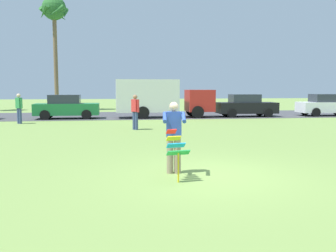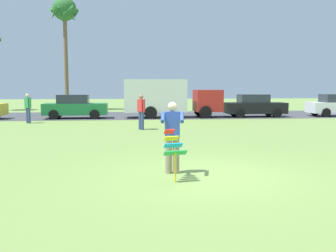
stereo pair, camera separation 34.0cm
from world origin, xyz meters
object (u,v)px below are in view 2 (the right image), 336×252
(person_kite_flyer, at_px, (172,135))
(palm_tree_right_near, at_px, (65,15))
(person_walker_far, at_px, (141,111))
(parked_car_green, at_px, (75,107))
(parked_car_black, at_px, (255,106))
(parked_truck_red_cab, at_px, (167,97))
(person_walker_near, at_px, (28,107))
(kite_held, at_px, (173,147))

(person_kite_flyer, relative_size, palm_tree_right_near, 0.17)
(palm_tree_right_near, relative_size, person_walker_far, 5.88)
(parked_car_green, distance_m, parked_car_black, 12.46)
(person_kite_flyer, xyz_separation_m, palm_tree_right_near, (-6.73, 26.03, 7.66))
(parked_car_green, bearing_deg, person_walker_far, -59.36)
(person_kite_flyer, distance_m, parked_truck_red_cab, 16.61)
(parked_car_green, height_order, person_walker_far, person_walker_far)
(person_kite_flyer, relative_size, person_walker_near, 1.00)
(palm_tree_right_near, bearing_deg, person_kite_flyer, -75.50)
(parked_car_green, height_order, parked_car_black, same)
(parked_truck_red_cab, relative_size, person_walker_far, 3.88)
(parked_car_black, relative_size, person_walker_far, 2.44)
(person_walker_near, xyz_separation_m, person_walker_far, (6.45, -3.98, 0.00))
(parked_truck_red_cab, bearing_deg, parked_car_black, 0.00)
(palm_tree_right_near, bearing_deg, person_walker_far, -69.25)
(person_kite_flyer, height_order, person_walker_far, same)
(person_kite_flyer, xyz_separation_m, kite_held, (-0.06, -0.70, -0.19))
(kite_held, distance_m, palm_tree_right_near, 28.64)
(person_kite_flyer, bearing_deg, person_walker_near, 117.22)
(parked_truck_red_cab, distance_m, person_walker_near, 9.02)
(parked_car_green, xyz_separation_m, palm_tree_right_near, (-2.08, 9.49, 7.83))
(parked_car_black, bearing_deg, palm_tree_right_near, 146.85)
(person_kite_flyer, distance_m, person_walker_near, 15.07)
(parked_car_black, xyz_separation_m, palm_tree_right_near, (-14.54, 9.49, 7.83))
(person_kite_flyer, height_order, parked_car_black, person_kite_flyer)
(palm_tree_right_near, xyz_separation_m, person_walker_near, (-0.16, -12.62, -7.67))
(person_kite_flyer, distance_m, parked_car_black, 18.28)
(parked_car_black, distance_m, person_walker_near, 15.03)
(person_kite_flyer, bearing_deg, parked_car_green, 105.71)
(kite_held, xyz_separation_m, parked_truck_red_cab, (1.61, 17.23, 0.65))
(palm_tree_right_near, bearing_deg, parked_car_black, -33.15)
(parked_car_green, bearing_deg, parked_car_black, 0.00)
(parked_car_black, xyz_separation_m, person_walker_near, (-14.70, -3.13, 0.16))
(parked_car_green, bearing_deg, palm_tree_right_near, 102.36)
(parked_car_green, bearing_deg, kite_held, -75.09)
(person_walker_far, bearing_deg, kite_held, -87.84)
(kite_held, relative_size, parked_car_green, 0.27)
(person_walker_near, bearing_deg, parked_car_black, 12.01)
(kite_held, relative_size, person_walker_near, 0.65)
(person_kite_flyer, relative_size, parked_car_black, 0.41)
(person_kite_flyer, distance_m, parked_car_green, 17.17)
(kite_held, height_order, person_walker_far, person_walker_far)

